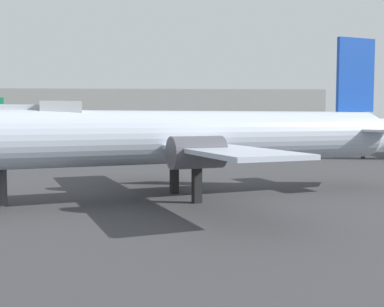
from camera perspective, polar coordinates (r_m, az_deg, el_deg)
name	(u,v)px	position (r m, az deg, el deg)	size (l,w,h in m)	color
airplane_at_gate	(166,138)	(31.75, -3.04, 1.88)	(39.86, 23.56, 11.36)	#B2BCCC
airplane_far_left	(67,131)	(80.77, -14.40, 2.52)	(28.99, 19.54, 8.46)	#B2BCCC
terminal_building	(149,116)	(118.80, -5.05, 4.42)	(78.40, 26.16, 11.52)	#B7B7B2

